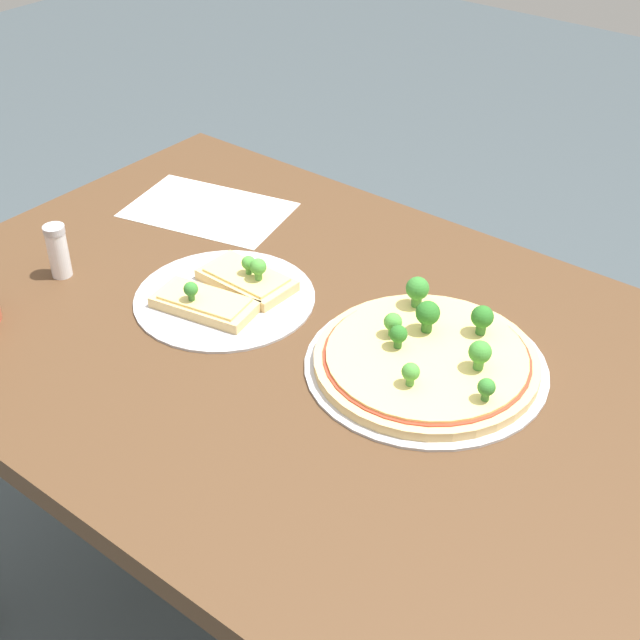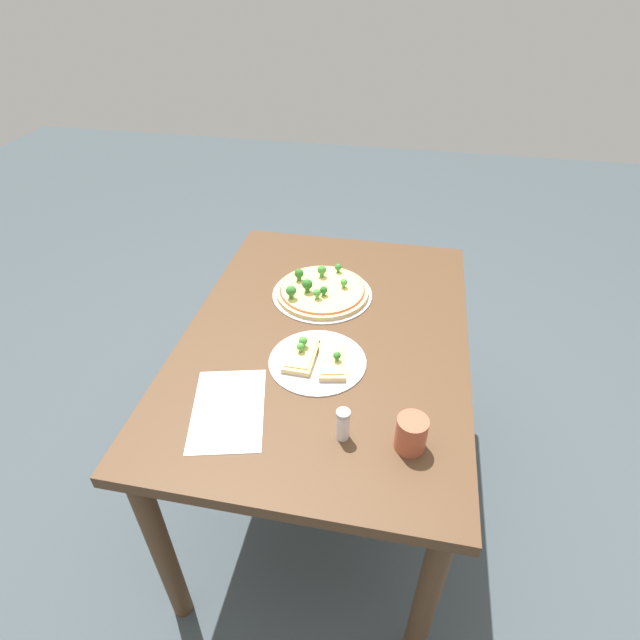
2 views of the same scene
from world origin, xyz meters
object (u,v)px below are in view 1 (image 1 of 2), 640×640
at_px(dining_table, 291,386).
at_px(pizza_tray_slice, 227,293).
at_px(condiment_shaker, 58,251).
at_px(pizza_tray_whole, 427,358).

xyz_separation_m(dining_table, pizza_tray_slice, (-0.13, 0.00, 0.11)).
bearing_deg(condiment_shaker, pizza_tray_slice, 24.41).
relative_size(pizza_tray_whole, condiment_shaker, 3.80).
distance_m(dining_table, pizza_tray_whole, 0.24).
distance_m(dining_table, pizza_tray_slice, 0.17).
bearing_deg(pizza_tray_slice, dining_table, -1.63).
height_order(pizza_tray_whole, pizza_tray_slice, pizza_tray_whole).
height_order(pizza_tray_slice, condiment_shaker, condiment_shaker).
bearing_deg(dining_table, pizza_tray_whole, 14.62).
height_order(dining_table, pizza_tray_whole, pizza_tray_whole).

